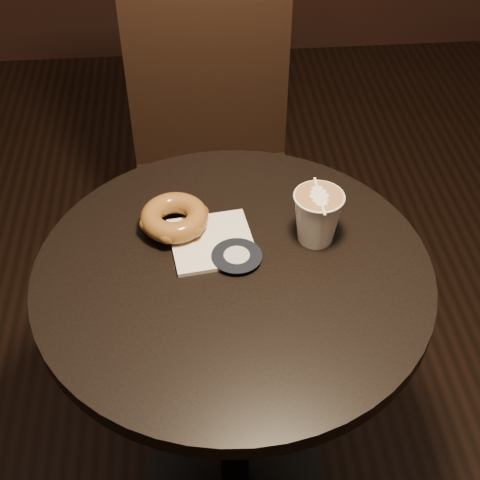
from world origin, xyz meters
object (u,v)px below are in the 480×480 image
Objects in this scene: cafe_table at (234,339)px; chair at (213,144)px; pastry_bag at (212,242)px; latte_cup at (317,217)px; doughnut at (174,217)px.

chair is (-0.00, 0.62, 0.03)m from cafe_table.
latte_cup is (0.19, -0.00, 0.05)m from pastry_bag.
cafe_table is 0.27m from doughnut.
chair reaches higher than cafe_table.
doughnut is (-0.07, 0.04, 0.02)m from pastry_bag.
pastry_bag is 0.19m from latte_cup.
doughnut is (-0.10, 0.11, 0.23)m from cafe_table.
pastry_bag is 0.08m from doughnut.
latte_cup is (0.16, 0.06, 0.25)m from cafe_table.
chair is at bearing 79.28° from pastry_bag.
chair is 0.58m from pastry_bag.
latte_cup is at bearing 21.22° from cafe_table.
chair is 0.62m from latte_cup.
doughnut is at bearing 169.30° from latte_cup.
pastry_bag is at bearing 179.01° from latte_cup.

